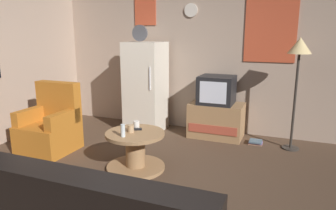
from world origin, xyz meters
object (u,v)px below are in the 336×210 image
Objects in this scene: remote_control at (136,129)px; book_stack at (256,142)px; crt_tv at (217,90)px; standing_lamp at (299,55)px; tv_stand at (216,120)px; mug_ceramic_tan at (131,129)px; fridge at (146,87)px; wine_glass at (123,131)px; armchair at (51,127)px; coffee_table at (135,151)px; mug_ceramic_white at (136,124)px.

book_stack is (1.32, 1.35, -0.45)m from remote_control.
crt_tv is 1.30m from standing_lamp.
tv_stand is 1.75m from mug_ceramic_tan.
standing_lamp is at bearing -6.91° from tv_stand.
fridge reaches higher than wine_glass.
tv_stand is 0.87× the size of armchair.
crt_tv is 1.78m from coffee_table.
fridge is at bearing 110.89° from coffee_table.
coffee_table is at bearing -68.47° from mug_ceramic_white.
mug_ceramic_white is (-0.71, -1.41, 0.24)m from tv_stand.
coffee_table is at bearing -112.05° from tv_stand.
standing_lamp is 7.98× the size of book_stack.
armchair reaches higher than mug_ceramic_white.
coffee_table is (-1.78, -1.44, -1.12)m from standing_lamp.
fridge is 1.60m from mug_ceramic_tan.
book_stack is (1.85, -0.04, -0.72)m from fridge.
armchair is 3.02m from book_stack.
armchair is at bearing -178.08° from mug_ceramic_white.
crt_tv is 3.60× the size of remote_control.
wine_glass is 1.42m from armchair.
tv_stand is 1.70m from coffee_table.
coffee_table is at bearing -69.11° from fridge.
mug_ceramic_tan reaches higher than book_stack.
remote_control is at bearing -1.59° from armchair.
fridge reaches higher than remote_control.
crt_tv reaches higher than tv_stand.
tv_stand is at bearing 67.95° from coffee_table.
mug_ceramic_white is 0.10m from remote_control.
crt_tv is 0.75× the size of coffee_table.
fridge reaches higher than armchair.
crt_tv is 1.66m from remote_control.
mug_ceramic_tan is at bearing 89.01° from wine_glass.
coffee_table reaches higher than book_stack.
fridge is 1.52m from remote_control.
standing_lamp reaches higher than armchair.
crt_tv is at bearing 35.40° from armchair.
standing_lamp is 2.39m from mug_ceramic_white.
fridge is 1.77m from wine_glass.
mug_ceramic_white is 0.09× the size of armchair.
wine_glass is (-1.83, -1.64, -0.81)m from standing_lamp.
mug_ceramic_tan is (0.02, -0.18, 0.00)m from mug_ceramic_white.
standing_lamp reaches higher than remote_control.
wine_glass reaches higher than mug_ceramic_white.
standing_lamp is at bearing 38.54° from mug_ceramic_tan.
book_stack is at bearing 25.94° from armchair.
standing_lamp is at bearing 22.40° from armchair.
standing_lamp is (1.15, -0.14, 0.59)m from crt_tv.
coffee_table is 0.37m from wine_glass.
mug_ceramic_white is 0.18m from mug_ceramic_tan.
mug_ceramic_white and mug_ceramic_tan have the same top height.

